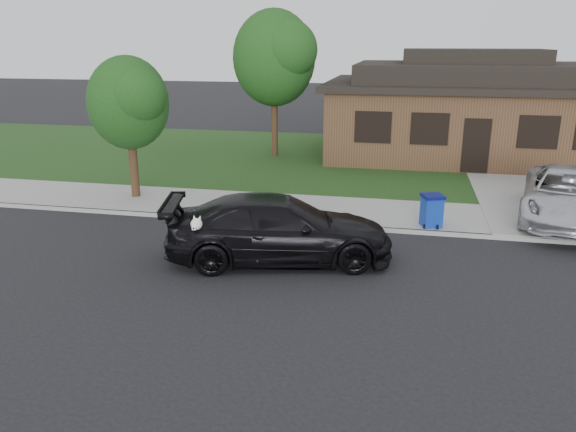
# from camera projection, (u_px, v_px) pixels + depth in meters

# --- Properties ---
(ground) EXTENTS (120.00, 120.00, 0.00)m
(ground) POSITION_uv_depth(u_px,v_px,m) (339.00, 279.00, 12.66)
(ground) COLOR black
(ground) RESTS_ON ground
(sidewalk) EXTENTS (60.00, 3.00, 0.12)m
(sidewalk) POSITION_uv_depth(u_px,v_px,m) (358.00, 213.00, 17.31)
(sidewalk) COLOR gray
(sidewalk) RESTS_ON ground
(curb) EXTENTS (60.00, 0.12, 0.12)m
(curb) POSITION_uv_depth(u_px,v_px,m) (354.00, 228.00, 15.91)
(curb) COLOR gray
(curb) RESTS_ON ground
(lawn) EXTENTS (60.00, 13.00, 0.13)m
(lawn) POSITION_uv_depth(u_px,v_px,m) (374.00, 160.00, 24.78)
(lawn) COLOR #193814
(lawn) RESTS_ON ground
(driveway) EXTENTS (4.50, 13.00, 0.14)m
(driveway) POSITION_uv_depth(u_px,v_px,m) (532.00, 183.00, 20.80)
(driveway) COLOR gray
(driveway) RESTS_ON ground
(sedan) EXTENTS (5.81, 3.41, 1.58)m
(sedan) POSITION_uv_depth(u_px,v_px,m) (279.00, 229.00, 13.54)
(sedan) COLOR black
(sedan) RESTS_ON ground
(minivan) EXTENTS (3.58, 5.73, 1.48)m
(minivan) POSITION_uv_depth(u_px,v_px,m) (569.00, 195.00, 16.14)
(minivan) COLOR silver
(minivan) RESTS_ON driveway
(recycling_bin) EXTENTS (0.71, 0.71, 0.92)m
(recycling_bin) POSITION_uv_depth(u_px,v_px,m) (432.00, 210.00, 15.72)
(recycling_bin) COLOR #0E309A
(recycling_bin) RESTS_ON sidewalk
(house) EXTENTS (12.60, 8.60, 4.65)m
(house) POSITION_uv_depth(u_px,v_px,m) (468.00, 110.00, 25.24)
(house) COLOR #422B1C
(house) RESTS_ON ground
(tree_0) EXTENTS (3.78, 3.60, 6.34)m
(tree_0) POSITION_uv_depth(u_px,v_px,m) (277.00, 56.00, 24.19)
(tree_0) COLOR #332114
(tree_0) RESTS_ON ground
(tree_2) EXTENTS (2.73, 2.60, 4.59)m
(tree_2) POSITION_uv_depth(u_px,v_px,m) (130.00, 102.00, 17.89)
(tree_2) COLOR #332114
(tree_2) RESTS_ON ground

